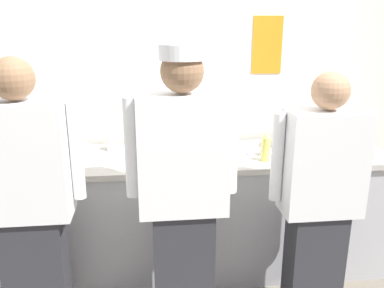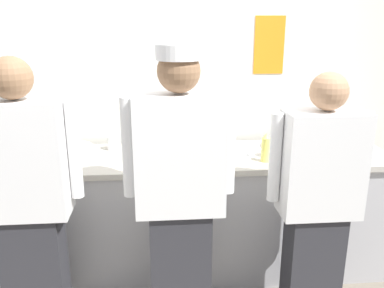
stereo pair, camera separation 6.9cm
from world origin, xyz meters
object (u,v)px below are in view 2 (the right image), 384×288
object	(u,v)px
chef_near_left	(27,201)
plate_stack_front	(77,151)
ramekin_red_sauce	(266,152)
squeeze_bottle_spare	(161,152)
chef_far_right	(318,202)
squeeze_bottle_primary	(2,145)
chef_center	(180,193)
sheet_tray	(211,153)
ramekin_yellow_sauce	(134,154)
mixing_bowl_steel	(295,140)
squeeze_bottle_secondary	(266,148)
deli_cup	(114,143)

from	to	relation	value
chef_near_left	plate_stack_front	distance (m)	0.69
ramekin_red_sauce	squeeze_bottle_spare	bearing A→B (deg)	-169.31
chef_far_right	squeeze_bottle_primary	xyz separation A→B (m)	(-2.01, 0.72, 0.18)
squeeze_bottle_spare	ramekin_red_sauce	distance (m)	0.76
chef_near_left	squeeze_bottle_spare	xyz separation A→B (m)	(0.74, 0.43, 0.13)
chef_center	sheet_tray	world-z (taller)	chef_center
chef_near_left	ramekin_red_sauce	distance (m)	1.60
chef_near_left	squeeze_bottle_spare	world-z (taller)	chef_near_left
plate_stack_front	ramekin_yellow_sauce	xyz separation A→B (m)	(0.41, -0.05, -0.02)
ramekin_yellow_sauce	ramekin_red_sauce	xyz separation A→B (m)	(0.93, -0.06, 0.01)
chef_near_left	ramekin_red_sauce	bearing A→B (deg)	20.82
mixing_bowl_steel	squeeze_bottle_secondary	xyz separation A→B (m)	(-0.30, -0.26, 0.03)
squeeze_bottle_primary	ramekin_red_sauce	xyz separation A→B (m)	(1.85, -0.11, -0.07)
mixing_bowl_steel	ramekin_yellow_sauce	size ratio (longest dim) A/B	2.91
mixing_bowl_steel	ramekin_yellow_sauce	world-z (taller)	mixing_bowl_steel
mixing_bowl_steel	chef_far_right	bearing A→B (deg)	-98.11
chef_near_left	plate_stack_front	xyz separation A→B (m)	(0.15, 0.67, 0.08)
chef_far_right	squeeze_bottle_spare	size ratio (longest dim) A/B	7.94
plate_stack_front	squeeze_bottle_primary	xyz separation A→B (m)	(-0.51, 0.01, 0.06)
plate_stack_front	ramekin_yellow_sauce	bearing A→B (deg)	-6.72
chef_center	mixing_bowl_steel	size ratio (longest dim) A/B	5.42
chef_far_right	squeeze_bottle_spare	xyz separation A→B (m)	(-0.90, 0.46, 0.18)
plate_stack_front	squeeze_bottle_secondary	world-z (taller)	squeeze_bottle_secondary
mixing_bowl_steel	ramekin_red_sauce	size ratio (longest dim) A/B	3.80
sheet_tray	squeeze_bottle_spare	bearing A→B (deg)	-151.11
plate_stack_front	squeeze_bottle_spare	world-z (taller)	squeeze_bottle_spare
squeeze_bottle_secondary	squeeze_bottle_spare	bearing A→B (deg)	-177.83
chef_center	mixing_bowl_steel	xyz separation A→B (m)	(0.91, 0.77, 0.06)
squeeze_bottle_spare	squeeze_bottle_secondary	bearing A→B (deg)	2.17
chef_center	deli_cup	world-z (taller)	chef_center
chef_near_left	squeeze_bottle_spare	size ratio (longest dim) A/B	8.39
ramekin_yellow_sauce	squeeze_bottle_secondary	bearing A→B (deg)	-10.71
squeeze_bottle_secondary	sheet_tray	bearing A→B (deg)	154.09
chef_near_left	chef_far_right	world-z (taller)	chef_near_left
squeeze_bottle_primary	chef_center	bearing A→B (deg)	-31.21
chef_near_left	sheet_tray	size ratio (longest dim) A/B	3.20
sheet_tray	ramekin_yellow_sauce	world-z (taller)	ramekin_yellow_sauce
chef_far_right	deli_cup	xyz separation A→B (m)	(-1.25, 0.85, 0.13)
chef_far_right	plate_stack_front	xyz separation A→B (m)	(-1.50, 0.71, 0.12)
sheet_tray	squeeze_bottle_primary	xyz separation A→B (m)	(-1.46, 0.05, 0.09)
sheet_tray	chef_center	bearing A→B (deg)	-111.06
chef_far_right	squeeze_bottle_secondary	world-z (taller)	chef_far_right
chef_far_right	ramekin_yellow_sauce	bearing A→B (deg)	148.79
ramekin_red_sauce	deli_cup	xyz separation A→B (m)	(-1.10, 0.24, 0.02)
chef_near_left	chef_center	xyz separation A→B (m)	(0.85, -0.05, 0.04)
chef_near_left	squeeze_bottle_primary	size ratio (longest dim) A/B	8.21
mixing_bowl_steel	squeeze_bottle_secondary	distance (m)	0.40
mixing_bowl_steel	squeeze_bottle_primary	distance (m)	2.11
deli_cup	squeeze_bottle_primary	bearing A→B (deg)	-170.29
plate_stack_front	mixing_bowl_steel	world-z (taller)	mixing_bowl_steel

